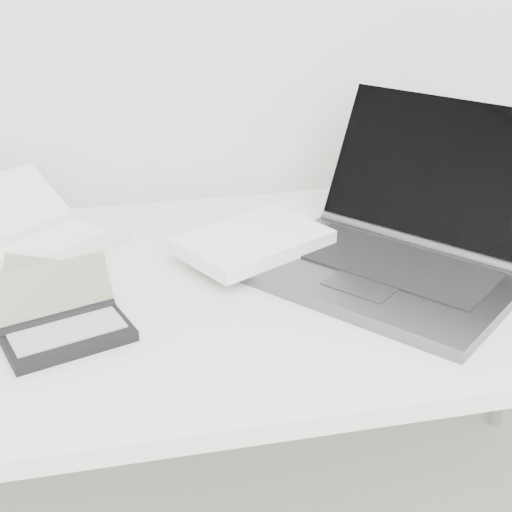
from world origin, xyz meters
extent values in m
cube|color=white|center=(0.00, 1.55, 0.71)|extent=(1.60, 0.80, 0.03)
cube|color=#5C5E61|center=(0.18, 1.48, 0.74)|extent=(0.50, 0.52, 0.02)
cube|color=black|center=(0.21, 1.51, 0.75)|extent=(0.35, 0.38, 0.00)
cube|color=black|center=(0.34, 1.62, 0.88)|extent=(0.37, 0.41, 0.25)
cylinder|color=#5C5E61|center=(0.30, 1.57, 0.75)|extent=(0.29, 0.34, 0.03)
cube|color=#3A3E40|center=(0.13, 1.44, 0.75)|extent=(0.13, 0.13, 0.00)
cube|color=white|center=(-0.01, 1.62, 0.77)|extent=(0.31, 0.28, 0.03)
cube|color=white|center=(-0.01, 1.62, 0.78)|extent=(0.31, 0.27, 0.00)
cube|color=white|center=(-0.37, 1.73, 0.74)|extent=(0.29, 0.28, 0.02)
cube|color=white|center=(-0.38, 1.74, 0.75)|extent=(0.22, 0.21, 0.00)
cube|color=white|center=(-0.47, 1.84, 0.79)|extent=(0.26, 0.25, 0.09)
cylinder|color=white|center=(-0.43, 1.79, 0.75)|extent=(0.19, 0.17, 0.02)
cube|color=silver|center=(-0.43, 1.50, 0.74)|extent=(0.12, 0.11, 0.01)
cube|color=silver|center=(-0.43, 1.50, 0.74)|extent=(0.08, 0.07, 0.00)
cube|color=#99A698|center=(-0.40, 1.55, 0.77)|extent=(0.10, 0.07, 0.06)
cylinder|color=silver|center=(-0.41, 1.53, 0.74)|extent=(0.09, 0.06, 0.01)
cube|color=black|center=(-0.34, 1.40, 0.74)|extent=(0.20, 0.15, 0.02)
cube|color=gray|center=(-0.34, 1.40, 0.75)|extent=(0.18, 0.12, 0.00)
cube|color=gray|center=(-0.36, 1.46, 0.79)|extent=(0.19, 0.10, 0.08)
cylinder|color=black|center=(-0.35, 1.44, 0.75)|extent=(0.18, 0.08, 0.02)
camera|label=1|loc=(-0.26, 0.46, 1.31)|focal=50.00mm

